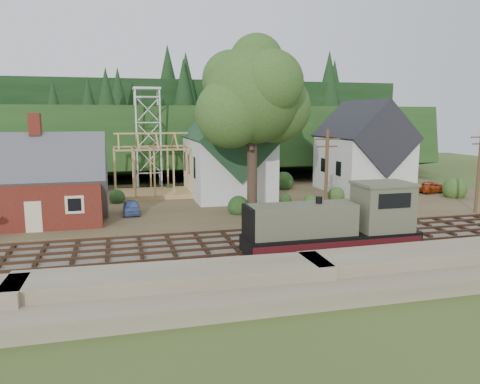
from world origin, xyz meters
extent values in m
plane|color=#384C1E|center=(0.00, 0.00, 0.00)|extent=(140.00, 140.00, 0.00)
cube|color=#7F7259|center=(0.00, -8.50, 0.00)|extent=(64.00, 5.00, 1.60)
cube|color=#726B5B|center=(0.00, 0.00, 0.08)|extent=(64.00, 11.00, 0.16)
cube|color=brown|center=(0.00, 18.00, 0.15)|extent=(64.00, 26.00, 0.30)
cube|color=#1E3F19|center=(0.00, 42.00, 0.00)|extent=(70.00, 28.96, 12.74)
cube|color=black|center=(0.00, 58.00, 0.00)|extent=(80.00, 20.00, 12.00)
cube|color=#5E1915|center=(-16.00, 11.00, 2.20)|extent=(10.00, 7.00, 3.80)
cube|color=#4C4C51|center=(-16.00, 11.00, 4.10)|extent=(10.80, 7.41, 7.41)
cube|color=#5E1915|center=(-16.00, 11.00, 8.40)|extent=(0.90, 0.90, 1.80)
cube|color=beige|center=(-16.00, 7.48, 1.50)|extent=(1.20, 0.06, 2.40)
cube|color=silver|center=(2.00, 20.00, 3.50)|extent=(8.00, 12.00, 6.40)
cube|color=#1B3C25|center=(2.00, 20.00, 6.70)|extent=(8.40, 12.96, 8.40)
cube|color=silver|center=(2.00, 14.00, 8.70)|extent=(2.40, 2.40, 4.00)
cone|color=#1B3C25|center=(2.00, 14.00, 12.00)|extent=(5.37, 5.37, 2.60)
cube|color=silver|center=(18.00, 19.00, 3.50)|extent=(8.00, 10.00, 6.40)
cube|color=black|center=(18.00, 19.00, 6.70)|extent=(8.40, 10.80, 8.40)
cube|color=tan|center=(-6.00, 22.00, 0.55)|extent=(8.00, 6.00, 0.50)
cube|color=tan|center=(-6.00, 22.00, 7.20)|extent=(8.00, 0.18, 0.18)
cube|color=silver|center=(-7.40, 26.60, 6.30)|extent=(0.18, 0.18, 12.00)
cube|color=silver|center=(-4.60, 26.60, 6.30)|extent=(0.18, 0.18, 12.00)
cube|color=silver|center=(-7.40, 29.40, 6.30)|extent=(0.18, 0.18, 12.00)
cube|color=silver|center=(-4.60, 29.40, 6.30)|extent=(0.18, 0.18, 12.00)
cube|color=silver|center=(-6.00, 28.00, 12.30)|extent=(3.20, 3.20, 0.25)
cylinder|color=#38281E|center=(2.00, 10.00, 4.30)|extent=(0.90, 0.90, 8.00)
sphere|color=#334D1D|center=(2.00, 10.00, 10.80)|extent=(8.40, 8.40, 8.40)
sphere|color=#334D1D|center=(4.50, 11.00, 9.80)|extent=(6.40, 6.40, 6.40)
sphere|color=#334D1D|center=(-0.20, 9.20, 9.30)|extent=(6.00, 6.00, 6.00)
cylinder|color=#4C331E|center=(7.00, 5.20, 4.00)|extent=(0.28, 0.28, 8.00)
cube|color=#4C331E|center=(7.00, 5.20, 7.20)|extent=(2.20, 0.12, 0.12)
cube|color=#4C331E|center=(7.00, 5.20, 6.60)|extent=(1.80, 0.12, 0.12)
cylinder|color=#4C331E|center=(22.00, 5.20, 4.00)|extent=(0.28, 0.28, 8.00)
cube|color=black|center=(3.64, -3.00, 0.33)|extent=(11.48, 2.39, 0.33)
cube|color=black|center=(3.64, -3.00, 1.04)|extent=(11.48, 2.77, 1.05)
cube|color=#53523C|center=(1.54, -3.00, 2.57)|extent=(6.89, 2.20, 2.01)
cube|color=#53523C|center=(7.28, -3.00, 3.09)|extent=(3.44, 2.68, 3.06)
cube|color=#53523C|center=(7.28, -3.00, 4.67)|extent=(3.63, 2.87, 0.19)
cube|color=black|center=(7.28, -4.36, 3.76)|extent=(2.30, 0.06, 0.96)
cube|color=#410E12|center=(3.64, -4.41, 1.04)|extent=(11.48, 0.04, 0.67)
cube|color=#410E12|center=(3.64, -1.59, 1.04)|extent=(11.48, 0.04, 0.67)
cylinder|color=black|center=(2.69, -3.00, 3.67)|extent=(0.42, 0.42, 0.67)
imported|color=#5976BF|center=(-8.60, 12.61, 0.92)|extent=(1.47, 3.63, 1.24)
imported|color=#75A673|center=(-16.72, 11.48, 0.94)|extent=(4.08, 2.78, 1.27)
imported|color=#AC360D|center=(25.64, 16.11, 0.92)|extent=(4.79, 2.86, 1.25)
camera|label=1|loc=(-9.57, -30.06, 9.09)|focal=35.00mm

